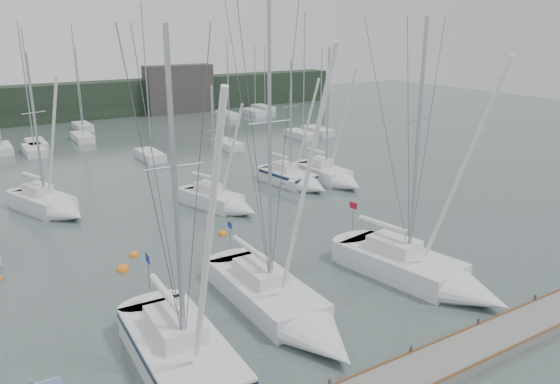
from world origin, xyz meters
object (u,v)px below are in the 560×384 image
(sailboat_mid_d, at_px, (298,180))
(sailboat_mid_b, at_px, (54,206))
(sailboat_mid_c, at_px, (224,203))
(buoy_d, at_px, (123,270))
(sailboat_near_left, at_px, (200,382))
(buoy_b, at_px, (223,234))
(sailboat_near_right, at_px, (433,277))
(sailboat_mid_e, at_px, (334,177))
(sailboat_near_center, at_px, (290,313))
(buoy_a, at_px, (134,256))

(sailboat_mid_d, bearing_deg, sailboat_mid_b, 161.08)
(sailboat_mid_c, height_order, buoy_d, sailboat_mid_c)
(sailboat_near_left, relative_size, sailboat_mid_d, 1.28)
(buoy_b, bearing_deg, sailboat_mid_b, 130.56)
(sailboat_mid_b, bearing_deg, buoy_d, -104.18)
(sailboat_near_right, xyz_separation_m, sailboat_mid_e, (7.06, 17.62, -0.01))
(sailboat_near_center, height_order, sailboat_near_right, sailboat_near_center)
(sailboat_near_center, relative_size, sailboat_mid_d, 1.38)
(sailboat_mid_c, bearing_deg, buoy_b, -135.80)
(sailboat_mid_b, distance_m, buoy_a, 10.35)
(sailboat_mid_d, distance_m, buoy_b, 11.75)
(sailboat_near_right, height_order, sailboat_mid_c, sailboat_near_right)
(sailboat_near_center, bearing_deg, sailboat_near_right, -5.53)
(buoy_a, xyz_separation_m, buoy_b, (5.82, 0.26, 0.00))
(sailboat_near_left, height_order, sailboat_mid_d, sailboat_near_left)
(buoy_a, relative_size, buoy_b, 0.95)
(sailboat_near_center, height_order, sailboat_mid_c, sailboat_near_center)
(buoy_a, bearing_deg, sailboat_mid_d, 22.63)
(sailboat_mid_e, relative_size, buoy_a, 21.32)
(sailboat_mid_b, distance_m, sailboat_mid_e, 21.74)
(buoy_d, bearing_deg, sailboat_near_left, -93.36)
(sailboat_near_right, relative_size, sailboat_mid_c, 1.50)
(sailboat_mid_c, bearing_deg, sailboat_mid_e, -11.82)
(sailboat_near_center, xyz_separation_m, sailboat_mid_d, (12.04, 17.54, 0.03))
(sailboat_near_center, xyz_separation_m, sailboat_mid_c, (4.37, 15.52, -0.00))
(sailboat_mid_d, distance_m, buoy_a, 17.05)
(sailboat_near_center, distance_m, sailboat_mid_b, 21.91)
(sailboat_mid_b, relative_size, sailboat_mid_e, 1.00)
(sailboat_near_right, bearing_deg, sailboat_mid_c, 92.49)
(sailboat_near_left, bearing_deg, sailboat_mid_d, 51.05)
(sailboat_near_left, bearing_deg, sailboat_mid_b, 93.88)
(sailboat_near_right, height_order, buoy_a, sailboat_near_right)
(sailboat_near_right, bearing_deg, sailboat_mid_d, 67.63)
(sailboat_mid_d, height_order, buoy_b, sailboat_mid_d)
(buoy_d, bearing_deg, buoy_a, 54.92)
(sailboat_mid_c, bearing_deg, sailboat_near_left, -136.88)
(sailboat_mid_c, bearing_deg, buoy_d, -164.49)
(buoy_b, bearing_deg, sailboat_mid_d, 32.44)
(sailboat_mid_b, bearing_deg, sailboat_mid_c, -48.50)
(sailboat_near_right, bearing_deg, buoy_b, 105.79)
(buoy_d, bearing_deg, sailboat_near_center, -62.89)
(sailboat_near_right, height_order, buoy_d, sailboat_near_right)
(buoy_d, bearing_deg, sailboat_mid_c, 33.74)
(sailboat_near_right, height_order, sailboat_mid_b, sailboat_near_right)
(buoy_d, bearing_deg, sailboat_mid_e, 20.23)
(sailboat_near_center, relative_size, buoy_d, 22.16)
(sailboat_near_center, distance_m, buoy_a, 11.60)
(sailboat_mid_b, bearing_deg, sailboat_near_center, -94.60)
(buoy_d, bearing_deg, sailboat_mid_b, 96.90)
(sailboat_near_left, distance_m, sailboat_mid_b, 23.58)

